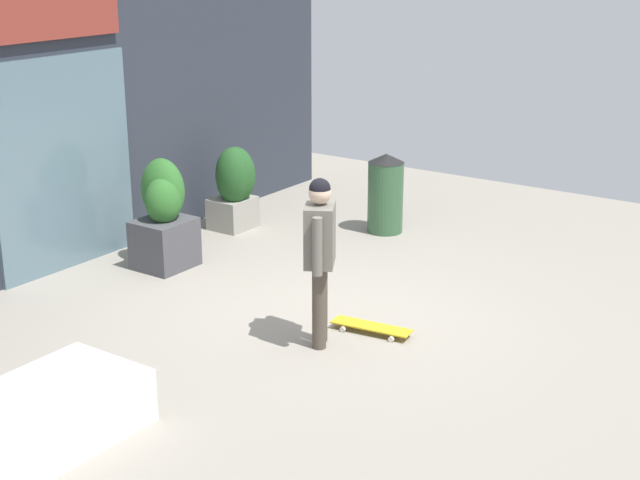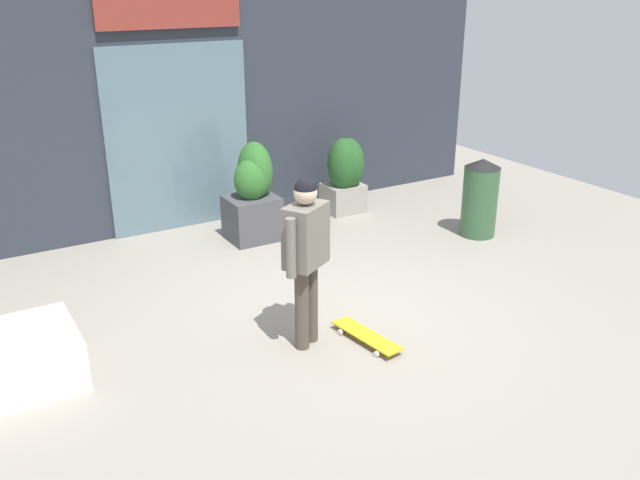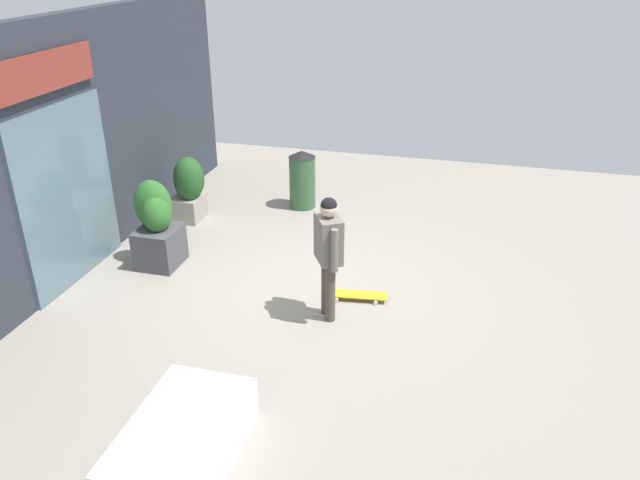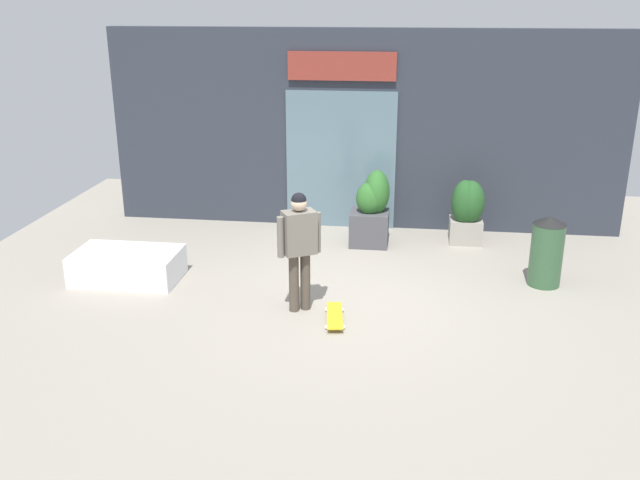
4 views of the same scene
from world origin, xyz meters
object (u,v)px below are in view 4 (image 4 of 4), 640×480
at_px(planter_box_right, 467,209).
at_px(skateboarder, 299,240).
at_px(planter_box_left, 372,209).
at_px(trash_bin, 547,251).
at_px(skateboard, 335,316).

bearing_deg(planter_box_right, skateboarder, -128.30).
relative_size(skateboarder, planter_box_left, 1.28).
relative_size(skateboarder, trash_bin, 1.56).
xyz_separation_m(skateboard, planter_box_right, (1.85, 3.22, 0.53)).
relative_size(planter_box_left, trash_bin, 1.22).
relative_size(skateboard, trash_bin, 0.79).
height_order(skateboarder, planter_box_right, skateboarder).
height_order(skateboard, planter_box_right, planter_box_right).
bearing_deg(skateboarder, planter_box_left, 134.26).
xyz_separation_m(skateboard, planter_box_left, (0.28, 2.97, 0.54)).
xyz_separation_m(skateboarder, planter_box_right, (2.34, 2.96, -0.38)).
xyz_separation_m(skateboarder, planter_box_left, (0.78, 2.71, -0.36)).
xyz_separation_m(skateboard, trash_bin, (2.84, 1.55, 0.45)).
relative_size(skateboarder, skateboard, 1.97).
height_order(skateboarder, trash_bin, skateboarder).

